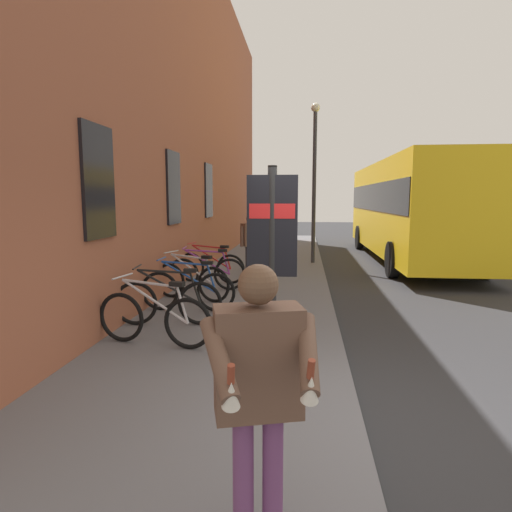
{
  "coord_description": "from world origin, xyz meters",
  "views": [
    {
      "loc": [
        -3.84,
        0.57,
        2.17
      ],
      "look_at": [
        2.77,
        1.33,
        1.27
      ],
      "focal_mm": 30.1,
      "sensor_mm": 36.0,
      "label": 1
    }
  ],
  "objects": [
    {
      "name": "ground",
      "position": [
        6.0,
        -1.0,
        0.0
      ],
      "size": [
        60.0,
        60.0,
        0.0
      ],
      "primitive_type": "plane",
      "color": "#2D2D30"
    },
    {
      "name": "sidewalk_pavement",
      "position": [
        8.0,
        1.75,
        0.06
      ],
      "size": [
        24.0,
        3.5,
        0.12
      ],
      "primitive_type": "cube",
      "color": "slate",
      "rests_on": "ground"
    },
    {
      "name": "station_facade",
      "position": [
        8.99,
        3.8,
        4.8
      ],
      "size": [
        22.0,
        0.65,
        9.6
      ],
      "color": "#9E563D",
      "rests_on": "ground"
    },
    {
      "name": "bicycle_end_of_row",
      "position": [
        1.77,
        2.64,
        0.51
      ],
      "size": [
        0.51,
        1.75,
        0.97
      ],
      "color": "black",
      "rests_on": "sidewalk_pavement"
    },
    {
      "name": "bicycle_by_door",
      "position": [
        2.74,
        2.76,
        0.51
      ],
      "size": [
        0.48,
        1.76,
        0.97
      ],
      "color": "black",
      "rests_on": "sidewalk_pavement"
    },
    {
      "name": "bicycle_far_end",
      "position": [
        3.63,
        2.67,
        0.51
      ],
      "size": [
        0.48,
        1.77,
        0.97
      ],
      "color": "black",
      "rests_on": "sidewalk_pavement"
    },
    {
      "name": "bicycle_mid_rack",
      "position": [
        4.49,
        2.84,
        0.51
      ],
      "size": [
        0.69,
        1.7,
        0.97
      ],
      "color": "black",
      "rests_on": "sidewalk_pavement"
    },
    {
      "name": "bicycle_nearest_sign",
      "position": [
        5.44,
        2.75,
        0.51
      ],
      "size": [
        0.48,
        1.77,
        0.97
      ],
      "color": "black",
      "rests_on": "sidewalk_pavement"
    },
    {
      "name": "bicycle_beside_lamp",
      "position": [
        6.28,
        2.84,
        0.51
      ],
      "size": [
        0.5,
        1.75,
        0.97
      ],
      "color": "black",
      "rests_on": "sidewalk_pavement"
    },
    {
      "name": "transit_info_sign",
      "position": [
        0.81,
        0.92,
        1.72
      ],
      "size": [
        0.1,
        0.55,
        2.4
      ],
      "color": "black",
      "rests_on": "sidewalk_pavement"
    },
    {
      "name": "city_bus",
      "position": [
        11.53,
        -3.0,
        1.92
      ],
      "size": [
        10.53,
        2.74,
        3.35
      ],
      "color": "yellow",
      "rests_on": "ground"
    },
    {
      "name": "pedestrian_near_bus",
      "position": [
        7.41,
        2.01,
        1.11
      ],
      "size": [
        0.48,
        0.5,
        1.62
      ],
      "color": "#26262D",
      "rests_on": "sidewalk_pavement"
    },
    {
      "name": "tourist_with_hotdogs",
      "position": [
        -1.58,
        0.81,
        1.17
      ],
      "size": [
        0.67,
        0.67,
        1.7
      ],
      "color": "#723F72",
      "rests_on": "sidewalk_pavement"
    },
    {
      "name": "street_lamp",
      "position": [
        9.93,
        0.3,
        3.08
      ],
      "size": [
        0.28,
        0.28,
        4.96
      ],
      "color": "#333338",
      "rests_on": "sidewalk_pavement"
    }
  ]
}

